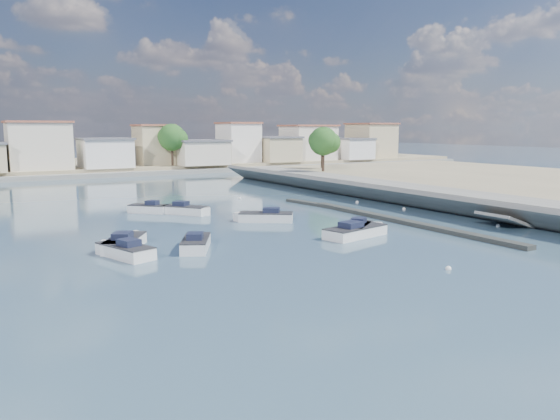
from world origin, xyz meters
name	(u,v)px	position (x,y,z in m)	size (l,w,h in m)	color
ground	(202,194)	(0.00, 40.00, 0.00)	(400.00, 400.00, 0.00)	#293C52
seawall_walkway	(464,201)	(18.50, 13.00, 0.90)	(5.00, 90.00, 1.80)	slate
breakwater	(382,217)	(6.90, 12.69, 0.17)	(2.00, 31.02, 0.35)	black
far_shore_land	(108,165)	(0.00, 92.00, 0.70)	(160.00, 40.00, 1.40)	gray
far_shore_quay	(136,174)	(0.00, 71.00, 0.40)	(160.00, 2.50, 0.80)	slate
far_town	(180,146)	(10.71, 76.92, 4.93)	(113.01, 12.80, 8.35)	beige
shore_trees	(185,141)	(8.34, 68.11, 6.22)	(74.56, 38.32, 7.92)	#38281E
motorboat_a	(123,251)	(-18.14, 9.79, 0.38)	(3.15, 5.14, 1.48)	silver
motorboat_b	(126,243)	(-17.29, 12.35, 0.38)	(4.15, 5.13, 1.48)	silver
motorboat_c	(263,217)	(-3.39, 17.24, 0.38)	(5.12, 4.32, 1.48)	silver
motorboat_d	(357,230)	(0.11, 7.90, 0.38)	(4.33, 3.90, 1.48)	silver
motorboat_e	(196,243)	(-13.03, 9.56, 0.38)	(3.60, 4.77, 1.48)	silver
motorboat_f	(147,209)	(-11.07, 27.78, 0.38)	(3.93, 3.91, 1.48)	silver
motorboat_g	(187,210)	(-7.90, 24.77, 0.38)	(4.25, 4.69, 1.48)	silver
motorboat_h	(358,232)	(-0.29, 7.26, 0.38)	(6.26, 3.34, 1.48)	silver
mooring_buoys	(342,214)	(5.30, 16.75, 0.05)	(19.37, 36.65, 0.37)	white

